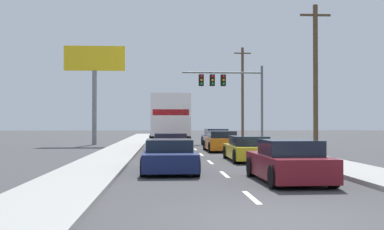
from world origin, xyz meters
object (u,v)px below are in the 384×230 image
(utility_pole_mid, at_px, (316,76))
(box_truck, at_px, (169,119))
(traffic_signal_mast, at_px, (225,85))
(utility_pole_far, at_px, (243,92))
(roadside_billboard, at_px, (95,72))
(car_navy, at_px, (169,157))
(car_yellow, at_px, (248,149))
(car_red, at_px, (170,146))
(car_blue, at_px, (216,138))
(car_maroon, at_px, (289,163))
(car_orange, at_px, (221,142))

(utility_pole_mid, bearing_deg, box_truck, 150.98)
(traffic_signal_mast, bearing_deg, utility_pole_far, 72.87)
(box_truck, xyz_separation_m, roadside_billboard, (-5.85, 6.15, 3.70))
(car_navy, height_order, car_yellow, car_navy)
(car_red, distance_m, car_blue, 11.77)
(car_navy, xyz_separation_m, car_maroon, (3.54, -3.30, 0.04))
(car_maroon, height_order, utility_pole_mid, utility_pole_mid)
(car_navy, bearing_deg, box_truck, 89.28)
(car_maroon, xyz_separation_m, utility_pole_far, (4.64, 36.19, 4.41))
(car_red, bearing_deg, car_navy, -91.25)
(car_yellow, xyz_separation_m, roadside_billboard, (-9.38, 16.36, 5.19))
(car_yellow, xyz_separation_m, utility_pole_mid, (4.96, 5.50, 3.93))
(roadside_billboard, bearing_deg, box_truck, -46.43)
(car_navy, bearing_deg, car_red, 88.75)
(car_red, distance_m, utility_pole_mid, 9.72)
(car_maroon, height_order, roadside_billboard, roadside_billboard)
(utility_pole_far, bearing_deg, car_yellow, -98.95)
(car_blue, xyz_separation_m, traffic_signal_mast, (1.22, 3.90, 4.31))
(utility_pole_mid, height_order, roadside_billboard, utility_pole_mid)
(box_truck, distance_m, traffic_signal_mast, 9.61)
(car_blue, relative_size, utility_pole_far, 0.48)
(utility_pole_mid, height_order, utility_pole_far, utility_pole_far)
(car_navy, bearing_deg, car_maroon, -43.04)
(box_truck, xyz_separation_m, car_yellow, (3.53, -10.21, -1.49))
(utility_pole_mid, bearing_deg, car_navy, -130.86)
(car_maroon, bearing_deg, car_yellow, 88.72)
(traffic_signal_mast, bearing_deg, box_truck, -121.63)
(car_navy, distance_m, utility_pole_far, 34.18)
(box_truck, height_order, car_yellow, box_truck)
(car_blue, distance_m, roadside_billboard, 10.98)
(car_navy, xyz_separation_m, utility_pole_mid, (8.68, 10.03, 3.93))
(car_navy, distance_m, traffic_signal_mast, 23.50)
(box_truck, distance_m, car_navy, 14.82)
(car_orange, height_order, car_yellow, car_orange)
(car_blue, distance_m, traffic_signal_mast, 5.94)
(car_orange, bearing_deg, utility_pole_far, 77.00)
(car_navy, distance_m, car_orange, 12.37)
(traffic_signal_mast, bearing_deg, utility_pole_mid, -73.60)
(car_maroon, distance_m, utility_pole_mid, 14.81)
(car_red, height_order, car_yellow, car_red)
(car_red, relative_size, car_maroon, 1.12)
(car_blue, distance_m, car_maroon, 21.95)
(car_blue, xyz_separation_m, roadside_billboard, (-9.44, 2.25, 5.14))
(car_orange, height_order, car_maroon, car_maroon)
(box_truck, height_order, roadside_billboard, roadside_billboard)
(car_navy, relative_size, traffic_signal_mast, 0.69)
(car_red, relative_size, traffic_signal_mast, 0.67)
(car_yellow, height_order, roadside_billboard, roadside_billboard)
(car_orange, bearing_deg, traffic_signal_mast, 81.15)
(car_maroon, bearing_deg, traffic_signal_mast, 86.78)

